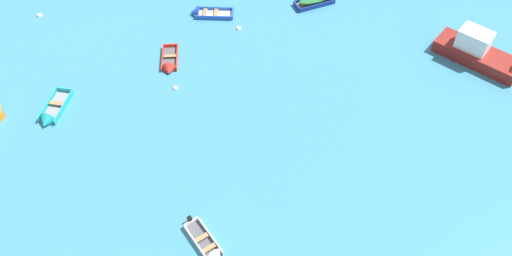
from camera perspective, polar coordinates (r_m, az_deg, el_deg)
rowboat_white_near_camera at (r=27.90m, az=-5.04°, el=-12.88°), size 2.65×2.61×0.82m
rowboat_blue_cluster_inner at (r=40.92m, az=-5.79°, el=12.23°), size 3.37×1.55×1.04m
motor_launch_maroon_back_row_right at (r=39.42m, az=23.47°, el=7.19°), size 6.62×4.76×2.62m
rowboat_turquoise_midfield_right at (r=35.49m, az=-21.31°, el=1.30°), size 1.16×3.25×1.04m
rowboat_red_near_left at (r=36.80m, az=-9.34°, el=6.69°), size 1.70×3.06×0.95m
mooring_buoy_between_boats_right at (r=35.34m, az=-8.69°, el=4.25°), size 0.35×0.35×0.35m
mooring_buoy_far_field at (r=43.91m, az=-22.33°, el=11.16°), size 0.39×0.39×0.39m
mooring_buoy_midfield at (r=39.54m, az=-1.90°, el=10.66°), size 0.39×0.39×0.39m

